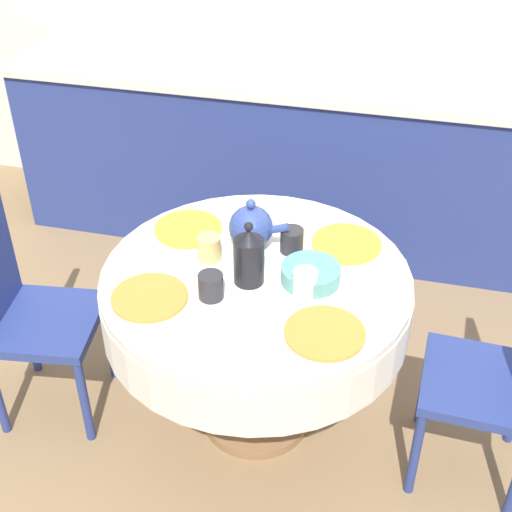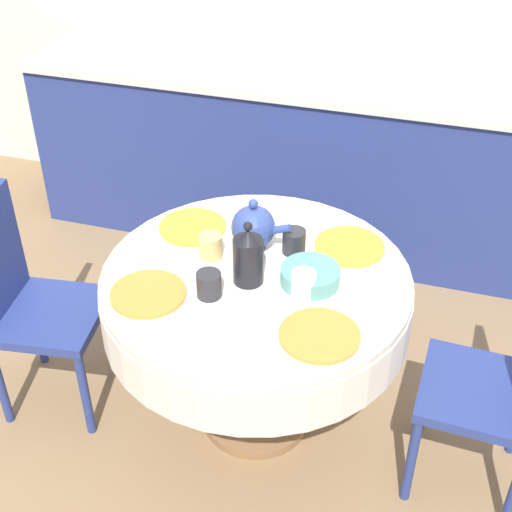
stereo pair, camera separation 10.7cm
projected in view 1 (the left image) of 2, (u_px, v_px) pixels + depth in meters
The scene contains 16 objects.
ground_plane at pixel (256, 417), 2.95m from camera, with size 12.00×12.00×0.00m, color #8E704C.
kitchen_counter at pixel (320, 160), 3.79m from camera, with size 3.24×0.64×0.94m.
dining_table at pixel (256, 303), 2.59m from camera, with size 1.12×1.12×0.74m.
chair_left at pixel (508, 372), 2.44m from camera, with size 0.42×0.42×0.93m.
chair_right at pixel (23, 306), 2.73m from camera, with size 0.45×0.45×0.93m.
plate_near_left at pixel (150, 297), 2.40m from camera, with size 0.26×0.26×0.01m, color orange.
cup_near_left at pixel (211, 286), 2.39m from camera, with size 0.09×0.09×0.09m, color #28282D.
plate_near_right at pixel (325, 333), 2.26m from camera, with size 0.26×0.26×0.01m, color orange.
cup_near_right at pixel (305, 283), 2.41m from camera, with size 0.09×0.09×0.09m, color white.
plate_far_left at pixel (188, 229), 2.74m from camera, with size 0.26×0.26×0.01m, color yellow.
cup_far_left at pixel (209, 248), 2.57m from camera, with size 0.09×0.09×0.09m, color #DBB766.
plate_far_right at pixel (347, 244), 2.66m from camera, with size 0.26×0.26×0.01m, color yellow.
cup_far_right at pixel (292, 240), 2.61m from camera, with size 0.09×0.09×0.09m, color #28282D.
coffee_carafe at pixel (249, 257), 2.43m from camera, with size 0.11×0.11×0.24m.
teapot at pixel (251, 228), 2.60m from camera, with size 0.22×0.16×0.21m.
fruit_bowl at pixel (311, 274), 2.47m from camera, with size 0.21×0.21×0.06m, color #569993.
Camera 1 is at (0.48, -1.95, 2.26)m, focal length 50.00 mm.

